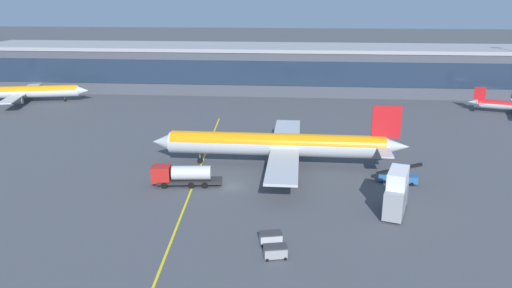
% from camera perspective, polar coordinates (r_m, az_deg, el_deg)
% --- Properties ---
extents(ground_plane, '(700.00, 700.00, 0.00)m').
position_cam_1_polar(ground_plane, '(75.82, -3.06, -4.99)').
color(ground_plane, '#47494F').
extents(apron_lead_in_line, '(5.07, 79.88, 0.01)m').
position_cam_1_polar(apron_lead_in_line, '(78.64, -7.20, -4.26)').
color(apron_lead_in_line, yellow).
rests_on(apron_lead_in_line, ground_plane).
extents(terminal_building, '(202.83, 22.38, 13.52)m').
position_cam_1_polar(terminal_building, '(149.59, 6.68, 8.82)').
color(terminal_building, '#424751').
rests_on(terminal_building, ground_plane).
extents(main_airliner, '(44.24, 35.15, 11.09)m').
position_cam_1_polar(main_airliner, '(83.27, 2.63, -0.05)').
color(main_airliner, '#B2B7BC').
rests_on(main_airliner, ground_plane).
extents(fuel_tanker, '(11.00, 3.59, 3.25)m').
position_cam_1_polar(fuel_tanker, '(76.27, -8.68, -3.62)').
color(fuel_tanker, '#232326').
rests_on(fuel_tanker, ground_plane).
extents(catering_lift, '(4.47, 7.24, 6.30)m').
position_cam_1_polar(catering_lift, '(68.19, 16.20, -5.55)').
color(catering_lift, gray).
rests_on(catering_lift, ground_plane).
extents(belt_loader, '(7.02, 2.88, 3.49)m').
position_cam_1_polar(belt_loader, '(79.99, 16.38, -3.72)').
color(belt_loader, '#285B9E').
rests_on(belt_loader, ground_plane).
extents(baggage_cart_0, '(2.92, 2.10, 1.48)m').
position_cam_1_polar(baggage_cart_0, '(56.33, 2.28, -12.51)').
color(baggage_cart_0, gray).
rests_on(baggage_cart_0, ground_plane).
extents(baggage_cart_1, '(2.92, 2.10, 1.48)m').
position_cam_1_polar(baggage_cart_1, '(59.08, 1.75, -10.98)').
color(baggage_cart_1, '#B2B7BC').
rests_on(baggage_cart_1, ground_plane).
extents(commuter_jet_far, '(33.49, 26.78, 8.89)m').
position_cam_1_polar(commuter_jet_far, '(146.59, -25.62, 5.55)').
color(commuter_jet_far, silver).
rests_on(commuter_jet_far, ground_plane).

